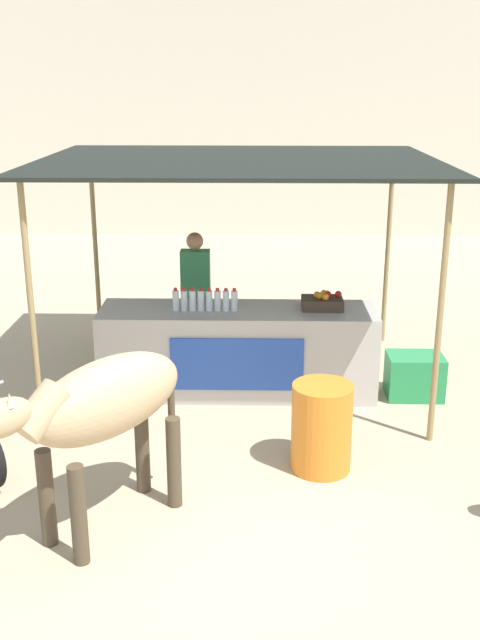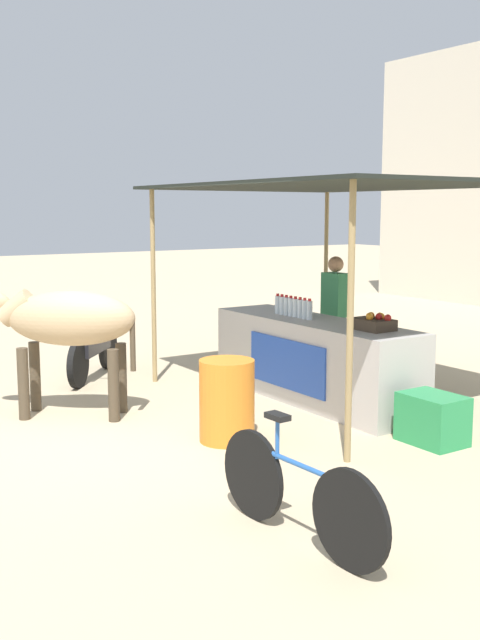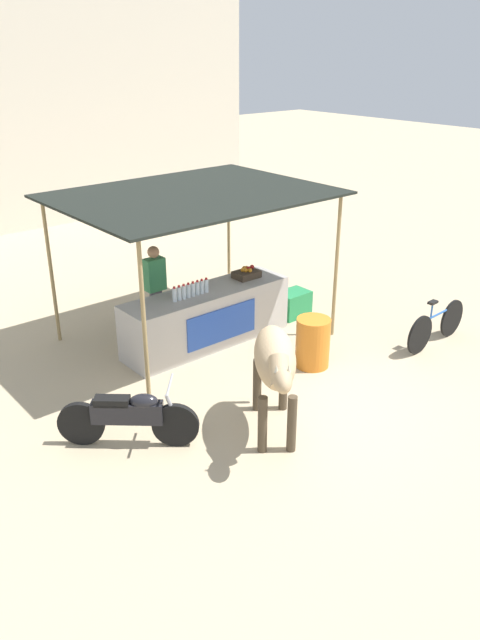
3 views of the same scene
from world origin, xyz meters
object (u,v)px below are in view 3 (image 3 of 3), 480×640
(vendor_behind_counter, at_px, (156,292))
(cooler_box, at_px, (293,304))
(cow, at_px, (275,362))
(bicycle_leaning, at_px, (436,325))
(water_barrel, at_px, (313,343))
(fruit_crate, at_px, (247,274))
(motorcycle_parked, at_px, (129,416))
(stall_counter, at_px, (207,317))

(vendor_behind_counter, distance_m, cooler_box, 2.66)
(cow, distance_m, bicycle_leaning, 3.94)
(water_barrel, bearing_deg, fruit_crate, 85.58)
(fruit_crate, height_order, motorcycle_parked, fruit_crate)
(cooler_box, distance_m, cow, 3.95)
(stall_counter, distance_m, vendor_behind_counter, 0.98)
(water_barrel, xyz_separation_m, cow, (-1.73, -0.97, 0.63))
(cooler_box, bearing_deg, fruit_crate, 171.37)
(stall_counter, relative_size, cow, 1.80)
(bicycle_leaning, bearing_deg, water_barrel, 159.48)
(stall_counter, bearing_deg, fruit_crate, 3.54)
(stall_counter, distance_m, cow, 2.89)
(fruit_crate, height_order, cow, cow)
(bicycle_leaning, bearing_deg, motorcycle_parked, 171.73)
(fruit_crate, xyz_separation_m, cooler_box, (1.02, -0.15, -0.79))
(vendor_behind_counter, relative_size, water_barrel, 2.05)
(cow, xyz_separation_m, motorcycle_parked, (-1.59, 0.95, -0.60))
(cooler_box, xyz_separation_m, cow, (-2.88, -2.58, 0.79))
(cooler_box, relative_size, water_barrel, 0.75)
(fruit_crate, distance_m, motorcycle_parked, 3.93)
(cooler_box, relative_size, motorcycle_parked, 0.43)
(stall_counter, bearing_deg, motorcycle_parked, -145.83)
(cow, bearing_deg, cooler_box, 41.87)
(stall_counter, xyz_separation_m, water_barrel, (0.78, -1.71, -0.08))
(cooler_box, bearing_deg, bicycle_leaning, -67.52)
(water_barrel, relative_size, bicycle_leaning, 0.48)
(water_barrel, distance_m, bicycle_leaning, 2.30)
(stall_counter, xyz_separation_m, bicycle_leaning, (2.94, -2.52, -0.13))
(water_barrel, bearing_deg, cow, -150.78)
(water_barrel, distance_m, motorcycle_parked, 3.32)
(cow, bearing_deg, bicycle_leaning, 2.34)
(motorcycle_parked, bearing_deg, cooler_box, 19.97)
(cooler_box, height_order, bicycle_leaning, bicycle_leaning)
(cooler_box, distance_m, motorcycle_parked, 4.76)
(vendor_behind_counter, bearing_deg, motorcycle_parked, -129.25)
(fruit_crate, relative_size, motorcycle_parked, 0.31)
(cooler_box, xyz_separation_m, water_barrel, (-1.15, -1.61, 0.16))
(vendor_behind_counter, height_order, cooler_box, vendor_behind_counter)
(motorcycle_parked, bearing_deg, vendor_behind_counter, 50.75)
(fruit_crate, bearing_deg, motorcycle_parked, -152.77)
(stall_counter, height_order, fruit_crate, fruit_crate)
(fruit_crate, bearing_deg, bicycle_leaning, -51.92)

